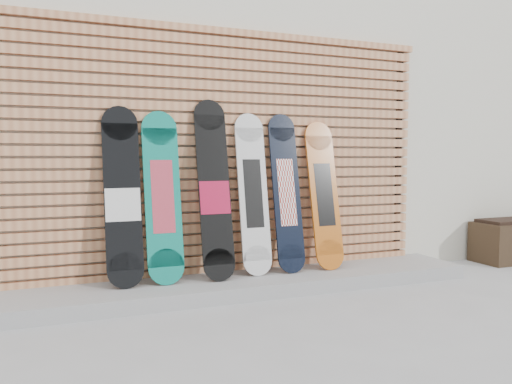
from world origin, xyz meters
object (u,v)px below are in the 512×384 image
(snowboard_1, at_px, (163,196))
(snowboard_2, at_px, (214,190))
(snowboard_0, at_px, (123,197))
(snowboard_3, at_px, (253,193))
(snowboard_4, at_px, (286,192))
(snowboard_5, at_px, (324,195))

(snowboard_1, height_order, snowboard_2, snowboard_2)
(snowboard_0, bearing_deg, snowboard_2, -1.80)
(snowboard_1, xyz_separation_m, snowboard_3, (0.81, 0.01, 0.00))
(snowboard_1, distance_m, snowboard_3, 0.81)
(snowboard_0, xyz_separation_m, snowboard_3, (1.13, 0.01, -0.00))
(snowboard_1, bearing_deg, snowboard_4, 0.06)
(snowboard_1, height_order, snowboard_3, snowboard_3)
(snowboard_0, distance_m, snowboard_4, 1.45)
(snowboard_0, relative_size, snowboard_3, 1.02)
(snowboard_3, xyz_separation_m, snowboard_5, (0.71, -0.02, -0.03))
(snowboard_3, bearing_deg, snowboard_5, -1.53)
(snowboard_0, bearing_deg, snowboard_3, 0.60)
(snowboard_2, distance_m, snowboard_4, 0.69)
(snowboard_5, bearing_deg, snowboard_2, -179.11)
(snowboard_2, bearing_deg, snowboard_3, 5.50)
(snowboard_4, distance_m, snowboard_5, 0.39)
(snowboard_3, bearing_deg, snowboard_0, -179.40)
(snowboard_2, relative_size, snowboard_4, 1.07)
(snowboard_4, relative_size, snowboard_5, 1.04)
(snowboard_0, relative_size, snowboard_2, 0.95)
(snowboard_0, distance_m, snowboard_3, 1.13)
(snowboard_4, height_order, snowboard_5, snowboard_4)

